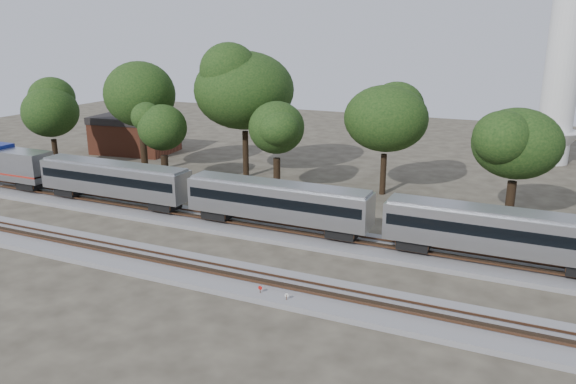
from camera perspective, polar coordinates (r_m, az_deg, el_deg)
name	(u,v)px	position (r m, az deg, el deg)	size (l,w,h in m)	color
ground	(235,256)	(45.26, -5.43, -6.50)	(160.00, 160.00, 0.00)	#383328
track_far	(268,230)	(50.10, -2.03, -3.88)	(160.00, 5.00, 0.73)	slate
track_near	(208,273)	(42.06, -8.16, -8.12)	(160.00, 5.00, 0.73)	slate
train	(380,214)	(45.76, 9.37, -2.23)	(105.12, 3.00, 4.42)	#A9ABB0
switch_stand_red	(260,290)	(38.23, -2.84, -9.96)	(0.29, 0.05, 0.90)	#512D19
switch_stand_white	(287,298)	(37.30, -0.15, -10.68)	(0.27, 0.10, 0.86)	#512D19
switch_lever	(250,297)	(38.41, -3.85, -10.55)	(0.50, 0.30, 0.30)	#512D19
brick_building	(135,134)	(85.28, -15.28, 5.73)	(11.96, 9.07, 5.36)	brown
tree_0	(51,112)	(76.52, -22.98, 7.48)	(7.60, 7.60, 10.71)	black
tree_1	(140,94)	(71.00, -14.83, 9.58)	(10.01, 10.01, 14.12)	black
tree_2	(162,128)	(64.25, -12.64, 6.39)	(7.00, 7.00, 9.87)	black
tree_3	(244,91)	(67.09, -4.46, 10.24)	(10.65, 10.65, 15.02)	black
tree_4	(277,128)	(60.46, -1.17, 6.54)	(7.38, 7.38, 10.41)	black
tree_5	(386,119)	(60.67, 9.91, 7.34)	(8.45, 8.45, 11.91)	black
tree_6	(517,144)	(54.29, 22.22, 4.54)	(7.69, 7.69, 10.84)	black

